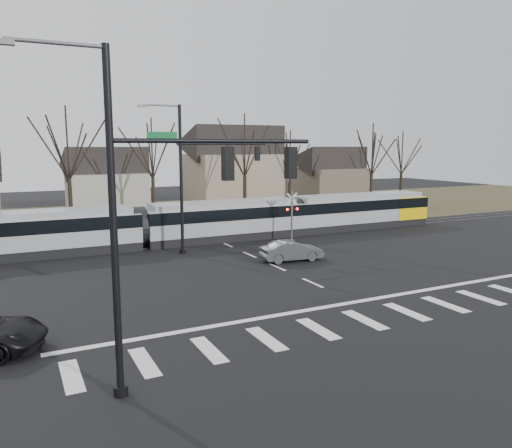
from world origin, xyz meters
name	(u,v)px	position (x,y,z in m)	size (l,w,h in m)	color
ground	(334,292)	(0.00, 0.00, 0.00)	(140.00, 140.00, 0.00)	black
grass_verge	(162,215)	(0.00, 32.00, 0.01)	(140.00, 28.00, 0.01)	#38331E
crosswalk	(386,316)	(0.00, -4.00, 0.01)	(27.00, 2.60, 0.01)	silver
stop_line	(355,302)	(0.00, -1.80, 0.01)	(28.00, 0.35, 0.01)	silver
lane_dashes	(217,240)	(0.00, 16.00, 0.01)	(0.18, 30.00, 0.01)	silver
rail_pair	(218,240)	(0.00, 15.80, 0.03)	(90.00, 1.52, 0.06)	#59595E
tram	(222,219)	(0.46, 16.00, 1.70)	(41.10, 3.05, 3.12)	gray
sedan	(292,251)	(1.68, 7.13, 0.67)	(4.18, 1.79, 1.34)	#414347
signal_pole_near_left	(167,205)	(-10.41, -6.00, 5.70)	(9.28, 0.44, 10.20)	black
signal_pole_far	(203,171)	(-2.41, 12.50, 5.70)	(9.28, 0.44, 10.20)	black
rail_crossing_signal	(292,218)	(5.00, 12.79, 1.89)	(1.08, 0.36, 4.00)	#59595B
tree_row	(197,171)	(2.00, 26.00, 5.00)	(59.20, 7.20, 10.00)	black
house_b	(106,178)	(-5.00, 36.00, 3.97)	(8.64, 7.56, 7.65)	gray
house_c	(234,165)	(9.00, 33.00, 5.23)	(10.80, 8.64, 10.10)	gray
house_d	(330,172)	(24.00, 35.00, 3.97)	(8.64, 7.56, 7.65)	brown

